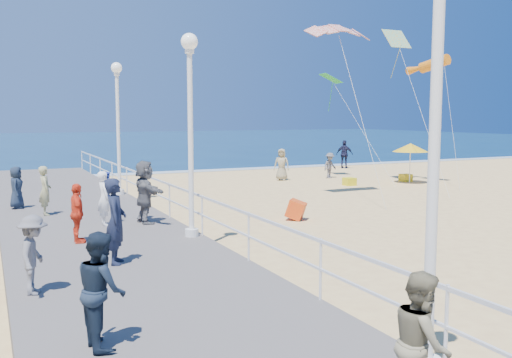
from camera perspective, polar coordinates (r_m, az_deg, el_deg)
name	(u,v)px	position (r m, az deg, el deg)	size (l,w,h in m)	color
ground	(357,233)	(17.90, 10.07, -5.36)	(160.00, 160.00, 0.00)	#E9C47A
ocean	(71,142)	(79.99, -18.06, 3.50)	(160.00, 90.00, 0.05)	#0C2E4D
surf_line	(166,172)	(36.40, -8.96, 0.66)	(160.00, 1.20, 0.04)	white
boardwalk	(111,252)	(14.90, -14.33, -7.06)	(5.00, 44.00, 0.40)	#67615D
railing	(202,204)	(15.34, -5.42, -2.51)	(0.05, 42.00, 0.55)	white
lamp_post_near	(436,111)	(7.16, 17.52, 6.46)	(0.44, 0.44, 5.32)	white
lamp_post_mid	(190,114)	(15.06, -6.59, 6.52)	(0.44, 0.44, 5.32)	white
lamp_post_far	(118,114)	(23.75, -13.66, 6.32)	(0.44, 0.44, 5.32)	white
woman_holding_toddler	(104,198)	(17.26, -14.94, -1.88)	(0.58, 0.38, 1.60)	white
toddler_held	(108,184)	(17.38, -14.58, -0.45)	(0.35, 0.27, 0.71)	blue
spectator_0	(116,221)	(12.72, -13.84, -4.11)	(0.68, 0.45, 1.87)	#161C31
spectator_1	(421,343)	(6.60, 16.22, -15.47)	(0.76, 0.59, 1.57)	#817859
spectator_2	(33,255)	(11.08, -21.36, -7.06)	(0.93, 0.54, 1.44)	slate
spectator_3	(77,213)	(15.06, -17.45, -3.30)	(0.89, 0.37, 1.51)	red
spectator_4	(16,188)	(21.36, -22.84, -0.79)	(0.71, 0.46, 1.46)	#182235
spectator_5	(145,192)	(17.31, -11.06, -1.27)	(1.75, 0.56, 1.89)	#5D5D62
spectator_6	(45,191)	(19.60, -20.34, -1.09)	(0.58, 0.38, 1.60)	#969568
spectator_7	(101,289)	(8.32, -15.22, -10.60)	(0.79, 0.62, 1.63)	#172334
beach_walker_a	(330,165)	(33.19, 7.40, 1.36)	(0.95, 0.54, 1.47)	#545358
beach_walker_b	(345,154)	(39.46, 8.85, 2.46)	(1.13, 0.47, 1.93)	#191B38
beach_walker_c	(282,164)	(31.79, 2.58, 1.46)	(0.86, 0.56, 1.77)	gray
box_kite	(296,212)	(19.79, 4.01, -3.27)	(0.55, 0.55, 0.60)	red
beach_umbrella	(410,148)	(31.33, 15.19, 3.05)	(1.90, 1.90, 2.14)	white
beach_chair_left	(406,178)	(32.37, 14.73, 0.13)	(0.55, 0.55, 0.40)	yellow
beach_chair_right	(349,182)	(29.88, 9.33, -0.25)	(0.55, 0.55, 0.40)	yellow
kite_parafoil	(339,28)	(25.34, 8.29, 14.70)	(2.97, 0.90, 0.30)	red
kite_windsock	(434,64)	(31.30, 17.42, 10.94)	(0.56, 0.56, 2.72)	orange
kite_diamond_multi	(396,39)	(31.49, 13.87, 13.46)	(1.31, 1.31, 0.02)	#18B9CE
kite_diamond_green	(331,78)	(33.44, 7.49, 9.94)	(1.18, 1.18, 0.02)	green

